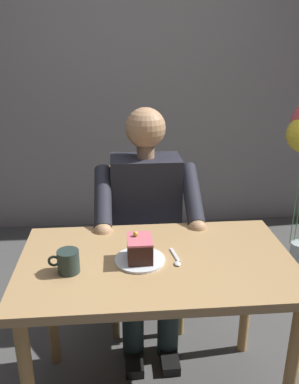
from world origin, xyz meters
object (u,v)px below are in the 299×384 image
(dining_table, at_px, (157,280))
(chair, at_px, (145,237))
(seated_person, at_px, (147,225))
(cake_slice, at_px, (140,248))
(coffee_cup, at_px, (68,261))
(dessert_spoon, at_px, (176,260))

(dining_table, xyz_separation_m, chair, (0.00, -0.67, -0.15))
(seated_person, bearing_deg, cake_slice, 82.34)
(coffee_cup, bearing_deg, chair, -114.92)
(cake_slice, distance_m, coffee_cup, 0.28)
(seated_person, relative_size, dessert_spoon, 8.66)
(dining_table, bearing_deg, cake_slice, 5.79)
(coffee_cup, bearing_deg, cake_slice, -168.23)
(dining_table, distance_m, dessert_spoon, 0.13)
(chair, distance_m, cake_slice, 0.74)
(dining_table, relative_size, cake_slice, 8.78)
(dining_table, distance_m, coffee_cup, 0.37)
(dining_table, height_order, chair, chair)
(cake_slice, bearing_deg, chair, -95.74)
(chair, height_order, cake_slice, chair)
(cake_slice, bearing_deg, coffee_cup, 11.77)
(chair, bearing_deg, coffee_cup, 65.08)
(dining_table, distance_m, seated_person, 0.50)
(cake_slice, bearing_deg, seated_person, -97.66)
(seated_person, bearing_deg, dining_table, 90.00)
(dining_table, bearing_deg, seated_person, -90.00)
(seated_person, bearing_deg, chair, -90.00)
(chair, distance_m, coffee_cup, 0.86)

